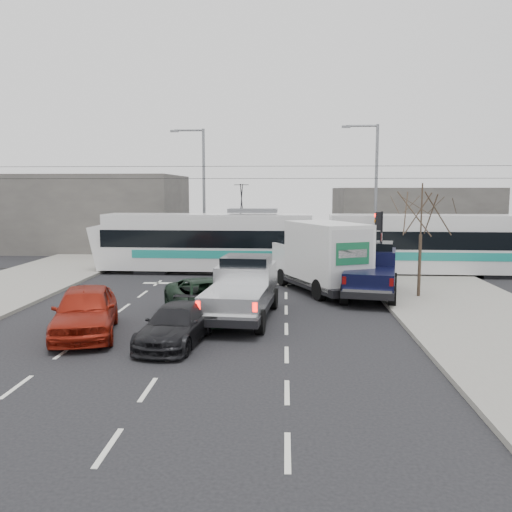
{
  "coord_description": "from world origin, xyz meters",
  "views": [
    {
      "loc": [
        1.62,
        -21.59,
        4.87
      ],
      "look_at": [
        0.3,
        3.29,
        1.8
      ],
      "focal_mm": 38.0,
      "sensor_mm": 36.0,
      "label": 1
    }
  ],
  "objects_px": {
    "street_lamp_far": "(201,186)",
    "green_car": "(207,299)",
    "traffic_signal": "(379,231)",
    "silver_pickup": "(243,288)",
    "tram": "(320,243)",
    "bare_tree": "(421,214)",
    "street_lamp_near": "(373,186)",
    "box_truck": "(321,258)",
    "dark_car": "(176,325)",
    "navy_pickup": "(371,271)",
    "red_car": "(85,311)"
  },
  "relations": [
    {
      "from": "street_lamp_near",
      "to": "navy_pickup",
      "type": "distance_m",
      "value": 11.79
    },
    {
      "from": "street_lamp_far",
      "to": "dark_car",
      "type": "height_order",
      "value": "street_lamp_far"
    },
    {
      "from": "green_car",
      "to": "silver_pickup",
      "type": "bearing_deg",
      "value": -17.3
    },
    {
      "from": "street_lamp_far",
      "to": "tram",
      "type": "distance_m",
      "value": 10.65
    },
    {
      "from": "navy_pickup",
      "to": "red_car",
      "type": "height_order",
      "value": "navy_pickup"
    },
    {
      "from": "street_lamp_far",
      "to": "green_car",
      "type": "xyz_separation_m",
      "value": [
        2.88,
        -17.45,
        -4.39
      ]
    },
    {
      "from": "street_lamp_near",
      "to": "navy_pickup",
      "type": "relative_size",
      "value": 1.48
    },
    {
      "from": "dark_car",
      "to": "box_truck",
      "type": "bearing_deg",
      "value": 67.75
    },
    {
      "from": "tram",
      "to": "navy_pickup",
      "type": "height_order",
      "value": "tram"
    },
    {
      "from": "street_lamp_near",
      "to": "dark_car",
      "type": "xyz_separation_m",
      "value": [
        -9.11,
        -19.0,
        -4.5
      ]
    },
    {
      "from": "traffic_signal",
      "to": "silver_pickup",
      "type": "height_order",
      "value": "traffic_signal"
    },
    {
      "from": "traffic_signal",
      "to": "dark_car",
      "type": "xyz_separation_m",
      "value": [
        -8.27,
        -11.49,
        -2.13
      ]
    },
    {
      "from": "bare_tree",
      "to": "navy_pickup",
      "type": "relative_size",
      "value": 0.82
    },
    {
      "from": "bare_tree",
      "to": "box_truck",
      "type": "height_order",
      "value": "bare_tree"
    },
    {
      "from": "tram",
      "to": "silver_pickup",
      "type": "bearing_deg",
      "value": -106.84
    },
    {
      "from": "traffic_signal",
      "to": "silver_pickup",
      "type": "relative_size",
      "value": 0.56
    },
    {
      "from": "street_lamp_far",
      "to": "navy_pickup",
      "type": "distance_m",
      "value": 16.71
    },
    {
      "from": "box_truck",
      "to": "traffic_signal",
      "type": "bearing_deg",
      "value": 14.87
    },
    {
      "from": "bare_tree",
      "to": "street_lamp_far",
      "type": "xyz_separation_m",
      "value": [
        -11.79,
        13.5,
        1.32
      ]
    },
    {
      "from": "bare_tree",
      "to": "navy_pickup",
      "type": "distance_m",
      "value": 3.33
    },
    {
      "from": "bare_tree",
      "to": "street_lamp_far",
      "type": "height_order",
      "value": "street_lamp_far"
    },
    {
      "from": "box_truck",
      "to": "bare_tree",
      "type": "bearing_deg",
      "value": -43.32
    },
    {
      "from": "street_lamp_far",
      "to": "box_truck",
      "type": "bearing_deg",
      "value": -57.83
    },
    {
      "from": "silver_pickup",
      "to": "red_car",
      "type": "distance_m",
      "value": 5.86
    },
    {
      "from": "bare_tree",
      "to": "box_truck",
      "type": "distance_m",
      "value": 4.99
    },
    {
      "from": "traffic_signal",
      "to": "street_lamp_far",
      "type": "xyz_separation_m",
      "value": [
        -10.66,
        9.5,
        2.37
      ]
    },
    {
      "from": "tram",
      "to": "navy_pickup",
      "type": "relative_size",
      "value": 4.14
    },
    {
      "from": "bare_tree",
      "to": "tram",
      "type": "bearing_deg",
      "value": 119.23
    },
    {
      "from": "box_truck",
      "to": "navy_pickup",
      "type": "relative_size",
      "value": 1.16
    },
    {
      "from": "silver_pickup",
      "to": "green_car",
      "type": "relative_size",
      "value": 1.24
    },
    {
      "from": "green_car",
      "to": "traffic_signal",
      "type": "bearing_deg",
      "value": 20.8
    },
    {
      "from": "street_lamp_near",
      "to": "red_car",
      "type": "relative_size",
      "value": 1.84
    },
    {
      "from": "street_lamp_far",
      "to": "green_car",
      "type": "distance_m",
      "value": 18.22
    },
    {
      "from": "traffic_signal",
      "to": "green_car",
      "type": "relative_size",
      "value": 0.69
    },
    {
      "from": "bare_tree",
      "to": "green_car",
      "type": "height_order",
      "value": "bare_tree"
    },
    {
      "from": "street_lamp_near",
      "to": "green_car",
      "type": "height_order",
      "value": "street_lamp_near"
    },
    {
      "from": "bare_tree",
      "to": "dark_car",
      "type": "distance_m",
      "value": 12.44
    },
    {
      "from": "street_lamp_near",
      "to": "bare_tree",
      "type": "bearing_deg",
      "value": -88.58
    },
    {
      "from": "bare_tree",
      "to": "silver_pickup",
      "type": "distance_m",
      "value": 8.85
    },
    {
      "from": "silver_pickup",
      "to": "red_car",
      "type": "height_order",
      "value": "silver_pickup"
    },
    {
      "from": "traffic_signal",
      "to": "street_lamp_near",
      "type": "xyz_separation_m",
      "value": [
        0.84,
        7.5,
        2.37
      ]
    },
    {
      "from": "box_truck",
      "to": "dark_car",
      "type": "bearing_deg",
      "value": -143.52
    },
    {
      "from": "silver_pickup",
      "to": "box_truck",
      "type": "xyz_separation_m",
      "value": [
        3.3,
        5.28,
        0.53
      ]
    },
    {
      "from": "tram",
      "to": "bare_tree",
      "type": "bearing_deg",
      "value": -59.29
    },
    {
      "from": "box_truck",
      "to": "dark_car",
      "type": "distance_m",
      "value": 10.43
    },
    {
      "from": "street_lamp_far",
      "to": "tram",
      "type": "relative_size",
      "value": 0.36
    },
    {
      "from": "street_lamp_near",
      "to": "traffic_signal",
      "type": "bearing_deg",
      "value": -96.41
    },
    {
      "from": "silver_pickup",
      "to": "red_car",
      "type": "xyz_separation_m",
      "value": [
        -5.1,
        -2.87,
        -0.29
      ]
    },
    {
      "from": "bare_tree",
      "to": "street_lamp_near",
      "type": "distance_m",
      "value": 11.58
    },
    {
      "from": "traffic_signal",
      "to": "silver_pickup",
      "type": "xyz_separation_m",
      "value": [
        -6.42,
        -7.77,
        -1.61
      ]
    }
  ]
}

